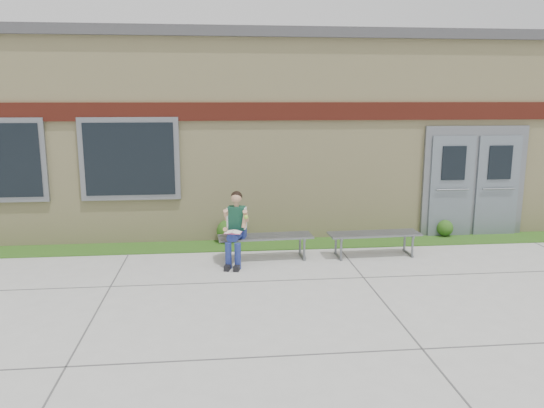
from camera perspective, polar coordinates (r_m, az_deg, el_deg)
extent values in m
plane|color=#9E9E99|center=(8.11, 3.89, -9.32)|extent=(80.00, 80.00, 0.00)
cube|color=#244813|center=(10.55, 1.48, -4.33)|extent=(16.00, 0.80, 0.02)
cube|color=beige|center=(13.56, -0.35, 7.71)|extent=(16.00, 6.00, 4.00)
cube|color=#3F3F42|center=(13.59, -0.36, 16.58)|extent=(16.20, 6.20, 0.20)
cube|color=maroon|center=(10.53, 1.29, 9.93)|extent=(16.00, 0.06, 0.35)
cube|color=slate|center=(10.63, -15.04, 4.70)|extent=(1.90, 0.08, 1.60)
cube|color=black|center=(10.59, -15.08, 4.67)|extent=(1.70, 0.04, 1.40)
cube|color=slate|center=(11.84, 20.87, 2.30)|extent=(2.20, 0.08, 2.30)
cube|color=slate|center=(11.59, 18.73, 1.76)|extent=(0.92, 0.06, 2.10)
cube|color=slate|center=(12.04, 23.07, 1.79)|extent=(0.92, 0.06, 2.10)
cube|color=slate|center=(9.50, -0.71, -3.52)|extent=(1.70, 0.55, 0.03)
cube|color=slate|center=(9.53, -4.76, -4.95)|extent=(0.06, 0.47, 0.38)
cube|color=slate|center=(9.65, 3.29, -4.73)|extent=(0.06, 0.47, 0.38)
cube|color=slate|center=(9.88, 10.93, -3.16)|extent=(1.69, 0.53, 0.03)
cube|color=slate|center=(9.77, 7.11, -4.59)|extent=(0.06, 0.47, 0.38)
cube|color=slate|center=(10.15, 14.52, -4.26)|extent=(0.06, 0.47, 0.38)
cube|color=navy|center=(9.40, -3.77, -3.15)|extent=(0.35, 0.28, 0.14)
cube|color=#0F392A|center=(9.32, -3.81, -1.51)|extent=(0.32, 0.24, 0.42)
sphere|color=tan|center=(9.24, -3.85, 0.67)|extent=(0.23, 0.23, 0.19)
sphere|color=black|center=(9.25, -3.83, 0.80)|extent=(0.24, 0.24, 0.20)
cylinder|color=navy|center=(9.19, -4.56, -3.38)|extent=(0.22, 0.40, 0.14)
cylinder|color=navy|center=(9.16, -3.57, -3.42)|extent=(0.22, 0.40, 0.14)
cylinder|color=navy|center=(9.07, -4.72, -5.57)|extent=(0.11, 0.11, 0.45)
cylinder|color=navy|center=(9.03, -3.70, -5.62)|extent=(0.11, 0.11, 0.45)
cube|color=black|center=(9.06, -4.78, -6.78)|extent=(0.14, 0.25, 0.09)
cube|color=black|center=(9.03, -3.77, -6.83)|extent=(0.14, 0.25, 0.09)
cylinder|color=tan|center=(9.29, -4.92, -1.22)|extent=(0.13, 0.22, 0.24)
cylinder|color=tan|center=(9.22, -2.84, -1.29)|extent=(0.13, 0.22, 0.24)
cube|color=white|center=(9.05, -4.21, -3.02)|extent=(0.32, 0.26, 0.01)
cube|color=#D75083|center=(9.05, -4.21, -3.09)|extent=(0.32, 0.27, 0.01)
sphere|color=#97D438|center=(9.10, -2.82, -1.41)|extent=(0.08, 0.08, 0.08)
sphere|color=#244813|center=(10.65, -4.76, -2.90)|extent=(0.45, 0.45, 0.45)
sphere|color=#244813|center=(11.66, 18.10, -2.47)|extent=(0.34, 0.34, 0.34)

